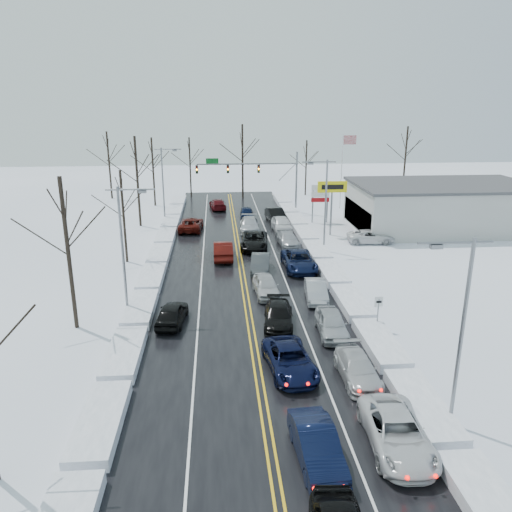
{
  "coord_description": "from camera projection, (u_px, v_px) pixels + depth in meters",
  "views": [
    {
      "loc": [
        -2.06,
        -36.99,
        14.4
      ],
      "look_at": [
        0.97,
        0.85,
        2.5
      ],
      "focal_mm": 35.0,
      "sensor_mm": 36.0,
      "label": 1
    }
  ],
  "objects": [
    {
      "name": "tree_left_b",
      "position": [
        65.0,
        225.0,
        30.98
      ],
      "size": [
        4.0,
        4.0,
        10.0
      ],
      "color": "#2D231C",
      "rests_on": "ground"
    },
    {
      "name": "oncoming_car_2",
      "position": [
        218.0,
        209.0,
        68.85
      ],
      "size": [
        2.5,
        5.08,
        1.42
      ],
      "primitive_type": "imported",
      "rotation": [
        0.0,
        0.0,
        3.25
      ],
      "color": "#500A0F",
      "rests_on": "ground"
    },
    {
      "name": "tree_left_d",
      "position": [
        136.0,
        164.0,
        57.53
      ],
      "size": [
        4.2,
        4.2,
        10.5
      ],
      "color": "#2D231C",
      "rests_on": "ground"
    },
    {
      "name": "traffic_signal_mast",
      "position": [
        258.0,
        172.0,
        64.9
      ],
      "size": [
        13.28,
        0.39,
        8.0
      ],
      "color": "slate",
      "rests_on": "ground"
    },
    {
      "name": "parked_car_0",
      "position": [
        370.0,
        243.0,
        52.56
      ],
      "size": [
        5.13,
        2.73,
        1.37
      ],
      "primitive_type": "imported",
      "rotation": [
        0.0,
        0.0,
        1.48
      ],
      "color": "white",
      "rests_on": "ground"
    },
    {
      "name": "oncoming_car_1",
      "position": [
        191.0,
        230.0,
        57.6
      ],
      "size": [
        2.87,
        5.56,
        1.5
      ],
      "primitive_type": "imported",
      "rotation": [
        0.0,
        0.0,
        3.07
      ],
      "color": "#4C0F0A",
      "rests_on": "ground"
    },
    {
      "name": "ground",
      "position": [
        245.0,
        289.0,
        39.65
      ],
      "size": [
        160.0,
        160.0,
        0.0
      ],
      "primitive_type": "plane",
      "color": "white",
      "rests_on": "ground"
    },
    {
      "name": "queued_car_4",
      "position": [
        266.0,
        295.0,
        38.55
      ],
      "size": [
        2.02,
        4.5,
        1.5
      ],
      "primitive_type": "imported",
      "rotation": [
        0.0,
        0.0,
        0.06
      ],
      "color": "#BDBDC0",
      "rests_on": "ground"
    },
    {
      "name": "tree_far_e",
      "position": [
        406.0,
        147.0,
        78.59
      ],
      "size": [
        4.2,
        4.2,
        10.5
      ],
      "color": "#2D231C",
      "rests_on": "ground"
    },
    {
      "name": "queued_car_2",
      "position": [
        290.0,
        371.0,
        27.7
      ],
      "size": [
        2.91,
        5.36,
        1.43
      ],
      "primitive_type": "imported",
      "rotation": [
        0.0,
        0.0,
        0.11
      ],
      "color": "black",
      "rests_on": "ground"
    },
    {
      "name": "queued_car_11",
      "position": [
        357.0,
        379.0,
        26.9
      ],
      "size": [
        1.92,
        4.59,
        1.33
      ],
      "primitive_type": "imported",
      "rotation": [
        0.0,
        0.0,
        0.01
      ],
      "color": "#BCBCBE",
      "rests_on": "ground"
    },
    {
      "name": "queued_car_15",
      "position": [
        288.0,
        246.0,
        51.57
      ],
      "size": [
        2.15,
        4.78,
        1.36
      ],
      "primitive_type": "imported",
      "rotation": [
        0.0,
        0.0,
        0.05
      ],
      "color": "#A6A8AE",
      "rests_on": "ground"
    },
    {
      "name": "queued_car_1",
      "position": [
        316.0,
        461.0,
        20.81
      ],
      "size": [
        1.9,
        4.71,
        1.52
      ],
      "primitive_type": "imported",
      "rotation": [
        0.0,
        0.0,
        0.06
      ],
      "color": "black",
      "rests_on": "ground"
    },
    {
      "name": "queued_car_7",
      "position": [
        249.0,
        231.0,
        57.34
      ],
      "size": [
        2.43,
        5.41,
        1.54
      ],
      "primitive_type": "imported",
      "rotation": [
        0.0,
        0.0,
        -0.05
      ],
      "color": "#B0B3B8",
      "rests_on": "ground"
    },
    {
      "name": "speed_limit_sign",
      "position": [
        378.0,
        307.0,
        32.18
      ],
      "size": [
        0.55,
        0.09,
        2.35
      ],
      "color": "slate",
      "rests_on": "ground"
    },
    {
      "name": "queued_car_17",
      "position": [
        276.0,
        222.0,
        61.46
      ],
      "size": [
        2.4,
        5.34,
        1.7
      ],
      "primitive_type": "imported",
      "rotation": [
        0.0,
        0.0,
        0.12
      ],
      "color": "black",
      "rests_on": "ground"
    },
    {
      "name": "tree_left_e",
      "position": [
        152.0,
        158.0,
        69.18
      ],
      "size": [
        3.8,
        3.8,
        9.5
      ],
      "color": "#2D231C",
      "rests_on": "ground"
    },
    {
      "name": "streetlight_ne",
      "position": [
        324.0,
        198.0,
        48.21
      ],
      "size": [
        3.2,
        0.25,
        9.0
      ],
      "color": "slate",
      "rests_on": "ground"
    },
    {
      "name": "queued_car_14",
      "position": [
        299.0,
        269.0,
        44.39
      ],
      "size": [
        2.73,
        5.79,
        1.6
      ],
      "primitive_type": "imported",
      "rotation": [
        0.0,
        0.0,
        0.01
      ],
      "color": "black",
      "rests_on": "ground"
    },
    {
      "name": "queued_car_10",
      "position": [
        396.0,
        447.0,
        21.64
      ],
      "size": [
        2.69,
        5.43,
        1.48
      ],
      "primitive_type": "imported",
      "rotation": [
        0.0,
        0.0,
        -0.05
      ],
      "color": "silver",
      "rests_on": "ground"
    },
    {
      "name": "tires_plus_sign",
      "position": [
        332.0,
        191.0,
        54.17
      ],
      "size": [
        3.2,
        0.34,
        6.0
      ],
      "color": "slate",
      "rests_on": "ground"
    },
    {
      "name": "queued_car_8",
      "position": [
        247.0,
        218.0,
        63.59
      ],
      "size": [
        1.77,
        4.11,
        1.38
      ],
      "primitive_type": "imported",
      "rotation": [
        0.0,
        0.0,
        -0.03
      ],
      "color": "black",
      "rests_on": "ground"
    },
    {
      "name": "tree_far_a",
      "position": [
        108.0,
        152.0,
        74.23
      ],
      "size": [
        4.0,
        4.0,
        10.0
      ],
      "color": "#2D231C",
      "rests_on": "ground"
    },
    {
      "name": "oncoming_car_3",
      "position": [
        172.0,
        323.0,
        33.62
      ],
      "size": [
        2.22,
        4.46,
        1.46
      ],
      "primitive_type": "imported",
      "rotation": [
        0.0,
        0.0,
        3.02
      ],
      "color": "black",
      "rests_on": "ground"
    },
    {
      "name": "dealership_building",
      "position": [
        442.0,
        206.0,
        57.81
      ],
      "size": [
        20.4,
        12.4,
        5.3
      ],
      "color": "#B1B1AC",
      "rests_on": "ground"
    },
    {
      "name": "queued_car_5",
      "position": [
        260.0,
        271.0,
        43.89
      ],
      "size": [
        2.07,
        4.61,
        1.47
      ],
      "primitive_type": "imported",
      "rotation": [
        0.0,
        0.0,
        -0.12
      ],
      "color": "#3C3F40",
      "rests_on": "ground"
    },
    {
      "name": "streetlight_se",
      "position": [
        459.0,
        320.0,
        21.57
      ],
      "size": [
        3.2,
        0.25,
        9.0
      ],
      "color": "slate",
      "rests_on": "ground"
    },
    {
      "name": "streetlight_nw",
      "position": [
        164.0,
        179.0,
        60.26
      ],
      "size": [
        3.2,
        0.25,
        9.0
      ],
      "color": "slate",
      "rests_on": "ground"
    },
    {
      "name": "queued_car_3",
      "position": [
        278.0,
        325.0,
        33.41
      ],
      "size": [
        2.43,
        4.85,
        1.35
      ],
      "primitive_type": "imported",
      "rotation": [
        0.0,
        0.0,
        -0.12
      ],
      "color": "black",
      "rests_on": "ground"
    },
    {
      "name": "streetlight_sw",
      "position": [
        125.0,
        241.0,
        33.62
      ],
      "size": [
        3.2,
        0.25,
        9.0
      ],
      "color": "slate",
      "rests_on": "ground"
    },
    {
      "name": "tree_left_c",
      "position": [
        122.0,
        199.0,
        44.68
      ],
      "size": [
        3.4,
        3.4,
        8.5
      ],
      "color": "#2D231C",
      "rests_on": "ground"
    },
    {
      "name": "used_vehicles_sign",
      "position": [
        320.0,
        196.0,
        60.38
      ],
      "size": [
        2.2,
        0.22,
        4.65
      ],
      "color": "slate",
      "rests_on": "ground"
    },
    {
      "name": "queued_car_12",
      "position": [
        331.0,
        334.0,
        32.08
      ],
      "size": [
        1.98,
        4.51,
        1.51
      ],
      "primitive_type": "imported",
      "rotation": [
        0.0,
        0.0,
        -0.04
      ],
      "color": "#AAAEB2",
      "rests_on": "ground"
    },
    {
      "name": "oncoming_car_0",
      "position": [
        223.0,
        258.0,
        47.47
      ],
      "size": [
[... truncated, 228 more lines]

